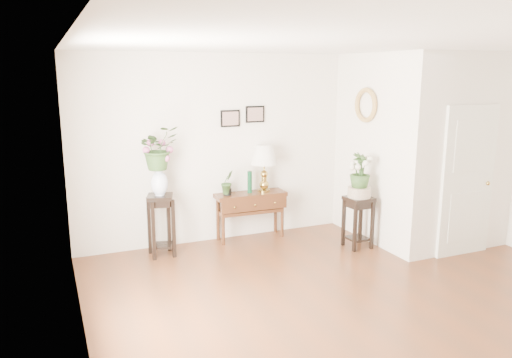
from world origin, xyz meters
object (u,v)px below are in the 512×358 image
plant_stand_a (161,225)px  plant_stand_b (358,222)px  console_table (250,216)px  table_lamp (264,169)px

plant_stand_a → plant_stand_b: 2.83m
console_table → plant_stand_b: (1.30, -0.98, 0.01)m
plant_stand_b → console_table: bearing=143.0°
console_table → table_lamp: 0.75m
console_table → table_lamp: bearing=1.8°
plant_stand_a → plant_stand_b: size_ratio=1.15×
table_lamp → plant_stand_a: 1.78m
table_lamp → plant_stand_a: bearing=-173.6°
console_table → table_lamp: (0.23, 0.00, 0.71)m
console_table → table_lamp: table_lamp is taller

